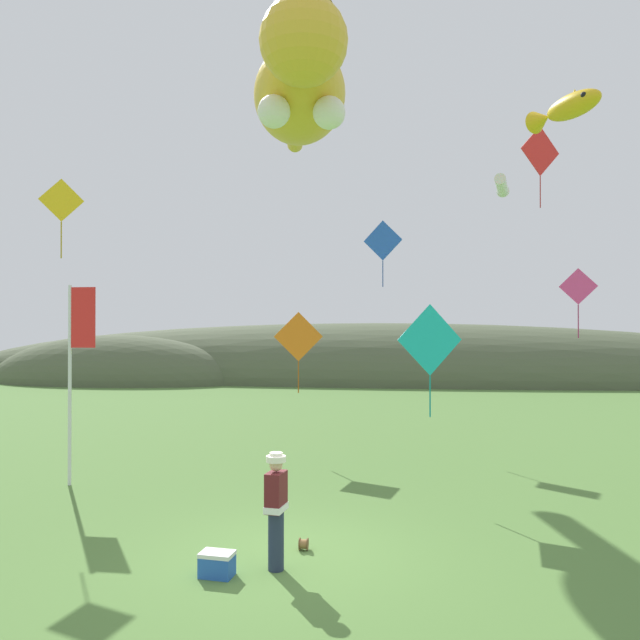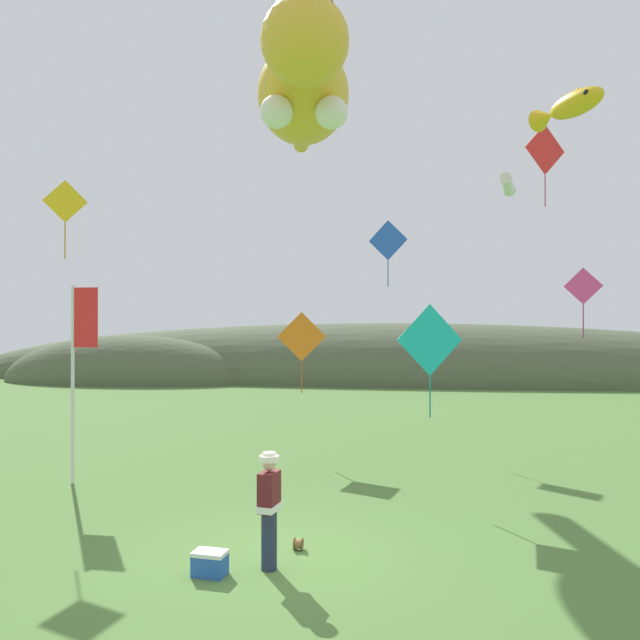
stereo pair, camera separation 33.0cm
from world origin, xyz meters
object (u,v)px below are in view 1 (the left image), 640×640
(kite_diamond_gold, at_px, (61,201))
(kite_diamond_red, at_px, (540,152))
(picnic_cooler, at_px, (217,564))
(kite_fish_windsock, at_px, (566,109))
(kite_spool, at_px, (304,544))
(kite_diamond_orange, at_px, (298,337))
(festival_attendant, at_px, (276,507))
(festival_banner_pole, at_px, (76,354))
(kite_giant_cat, at_px, (300,90))
(kite_diamond_blue, at_px, (383,241))
(kite_diamond_pink, at_px, (578,287))
(kite_diamond_teal, at_px, (430,340))
(kite_tube_streamer, at_px, (502,185))

(kite_diamond_gold, relative_size, kite_diamond_red, 0.84)
(picnic_cooler, xyz_separation_m, kite_fish_windsock, (6.54, 6.36, 8.63))
(kite_spool, bearing_deg, kite_diamond_orange, 100.18)
(festival_attendant, height_order, festival_banner_pole, festival_banner_pole)
(kite_giant_cat, xyz_separation_m, kite_diamond_blue, (2.24, 3.75, -3.88))
(kite_fish_windsock, height_order, kite_diamond_blue, kite_fish_windsock)
(picnic_cooler, xyz_separation_m, festival_banner_pole, (-4.78, 4.62, 2.85))
(kite_diamond_gold, relative_size, kite_diamond_orange, 0.85)
(kite_giant_cat, distance_m, kite_fish_windsock, 7.29)
(kite_diamond_pink, bearing_deg, kite_diamond_blue, 144.61)
(kite_giant_cat, relative_size, kite_diamond_blue, 4.16)
(festival_banner_pole, bearing_deg, kite_diamond_teal, 1.21)
(kite_diamond_orange, bearing_deg, kite_diamond_gold, -148.80)
(kite_diamond_red, bearing_deg, kite_diamond_pink, -40.82)
(kite_diamond_orange, xyz_separation_m, kite_diamond_red, (6.80, 0.73, 5.25))
(picnic_cooler, bearing_deg, kite_diamond_orange, 91.46)
(festival_attendant, relative_size, kite_spool, 8.85)
(kite_spool, xyz_separation_m, kite_diamond_teal, (2.21, 3.57, 3.27))
(festival_attendant, xyz_separation_m, kite_spool, (0.28, 0.87, -0.85))
(kite_diamond_red, bearing_deg, festival_banner_pole, -157.64)
(kite_spool, xyz_separation_m, kite_diamond_blue, (0.96, 11.16, 6.47))
(kite_diamond_blue, bearing_deg, picnic_cooler, -99.43)
(kite_diamond_pink, bearing_deg, kite_giant_cat, 179.60)
(kite_spool, xyz_separation_m, festival_banner_pole, (-5.88, 3.39, 2.93))
(kite_diamond_blue, bearing_deg, kite_giant_cat, -120.85)
(kite_diamond_blue, bearing_deg, festival_banner_pole, -131.38)
(kite_tube_streamer, bearing_deg, kite_diamond_red, -79.96)
(picnic_cooler, xyz_separation_m, kite_diamond_teal, (3.31, 4.79, 3.19))
(kite_diamond_teal, bearing_deg, kite_tube_streamer, 70.66)
(kite_giant_cat, xyz_separation_m, kite_tube_streamer, (6.20, 3.86, -2.08))
(festival_banner_pole, xyz_separation_m, kite_tube_streamer, (10.80, 7.88, 5.34))
(kite_tube_streamer, distance_m, kite_diamond_pink, 5.53)
(festival_banner_pole, bearing_deg, festival_attendant, -37.31)
(festival_attendant, relative_size, picnic_cooler, 3.41)
(kite_spool, height_order, kite_giant_cat, kite_giant_cat)
(kite_spool, relative_size, picnic_cooler, 0.38)
(kite_spool, relative_size, kite_diamond_blue, 0.09)
(kite_spool, bearing_deg, kite_tube_streamer, 66.43)
(kite_fish_windsock, bearing_deg, kite_diamond_orange, 161.93)
(kite_diamond_blue, xyz_separation_m, kite_diamond_orange, (-2.28, -3.82, -3.21))
(kite_fish_windsock, xyz_separation_m, kite_diamond_gold, (-12.10, -1.03, -2.07))
(kite_giant_cat, height_order, kite_diamond_gold, kite_giant_cat)
(kite_diamond_gold, bearing_deg, kite_tube_streamer, 31.77)
(festival_banner_pole, xyz_separation_m, kite_diamond_teal, (8.09, 0.17, 0.34))
(picnic_cooler, distance_m, kite_diamond_blue, 14.08)
(kite_giant_cat, xyz_separation_m, kite_fish_windsock, (6.72, -2.28, -1.64))
(kite_spool, relative_size, kite_diamond_gold, 0.10)
(festival_banner_pole, relative_size, kite_diamond_teal, 1.89)
(kite_spool, relative_size, kite_fish_windsock, 0.09)
(picnic_cooler, relative_size, festival_banner_pole, 0.11)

